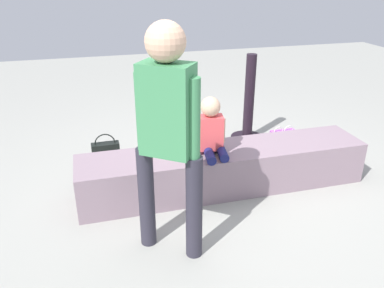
{
  "coord_description": "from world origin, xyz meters",
  "views": [
    {
      "loc": [
        -1.07,
        -2.84,
        1.8
      ],
      "look_at": [
        -0.39,
        -0.35,
        0.63
      ],
      "focal_mm": 36.68,
      "sensor_mm": 36.0,
      "label": 1
    }
  ],
  "objects_px": {
    "gift_bag": "(282,144)",
    "party_cup_red": "(238,159)",
    "cake_plate": "(172,151)",
    "adult_standing": "(168,125)",
    "water_bottle_near_gift": "(164,143)",
    "child_seated": "(211,130)",
    "handbag_black_leather": "(106,153)"
  },
  "relations": [
    {
      "from": "gift_bag",
      "to": "party_cup_red",
      "type": "relative_size",
      "value": 3.48
    },
    {
      "from": "cake_plate",
      "to": "gift_bag",
      "type": "bearing_deg",
      "value": 15.87
    },
    {
      "from": "adult_standing",
      "to": "water_bottle_near_gift",
      "type": "relative_size",
      "value": 7.32
    },
    {
      "from": "child_seated",
      "to": "adult_standing",
      "type": "height_order",
      "value": "adult_standing"
    },
    {
      "from": "child_seated",
      "to": "cake_plate",
      "type": "bearing_deg",
      "value": 163.48
    },
    {
      "from": "child_seated",
      "to": "water_bottle_near_gift",
      "type": "bearing_deg",
      "value": 103.69
    },
    {
      "from": "cake_plate",
      "to": "water_bottle_near_gift",
      "type": "xyz_separation_m",
      "value": [
        0.09,
        0.82,
        -0.3
      ]
    },
    {
      "from": "gift_bag",
      "to": "water_bottle_near_gift",
      "type": "distance_m",
      "value": 1.23
    },
    {
      "from": "water_bottle_near_gift",
      "to": "party_cup_red",
      "type": "relative_size",
      "value": 2.08
    },
    {
      "from": "handbag_black_leather",
      "to": "party_cup_red",
      "type": "bearing_deg",
      "value": -15.65
    },
    {
      "from": "water_bottle_near_gift",
      "to": "handbag_black_leather",
      "type": "distance_m",
      "value": 0.62
    },
    {
      "from": "child_seated",
      "to": "gift_bag",
      "type": "relative_size",
      "value": 1.38
    },
    {
      "from": "water_bottle_near_gift",
      "to": "handbag_black_leather",
      "type": "height_order",
      "value": "handbag_black_leather"
    },
    {
      "from": "child_seated",
      "to": "adult_standing",
      "type": "relative_size",
      "value": 0.31
    },
    {
      "from": "cake_plate",
      "to": "water_bottle_near_gift",
      "type": "relative_size",
      "value": 1.07
    },
    {
      "from": "adult_standing",
      "to": "party_cup_red",
      "type": "height_order",
      "value": "adult_standing"
    },
    {
      "from": "gift_bag",
      "to": "handbag_black_leather",
      "type": "height_order",
      "value": "gift_bag"
    },
    {
      "from": "child_seated",
      "to": "handbag_black_leather",
      "type": "relative_size",
      "value": 1.51
    },
    {
      "from": "gift_bag",
      "to": "water_bottle_near_gift",
      "type": "height_order",
      "value": "gift_bag"
    },
    {
      "from": "cake_plate",
      "to": "party_cup_red",
      "type": "distance_m",
      "value": 0.9
    },
    {
      "from": "adult_standing",
      "to": "water_bottle_near_gift",
      "type": "bearing_deg",
      "value": 80.19
    },
    {
      "from": "cake_plate",
      "to": "water_bottle_near_gift",
      "type": "bearing_deg",
      "value": 83.88
    },
    {
      "from": "party_cup_red",
      "to": "water_bottle_near_gift",
      "type": "bearing_deg",
      "value": 144.27
    },
    {
      "from": "cake_plate",
      "to": "adult_standing",
      "type": "bearing_deg",
      "value": -103.85
    },
    {
      "from": "adult_standing",
      "to": "cake_plate",
      "type": "xyz_separation_m",
      "value": [
        0.18,
        0.73,
        -0.53
      ]
    },
    {
      "from": "child_seated",
      "to": "water_bottle_near_gift",
      "type": "distance_m",
      "value": 1.06
    },
    {
      "from": "adult_standing",
      "to": "party_cup_red",
      "type": "relative_size",
      "value": 15.21
    },
    {
      "from": "water_bottle_near_gift",
      "to": "party_cup_red",
      "type": "height_order",
      "value": "water_bottle_near_gift"
    },
    {
      "from": "cake_plate",
      "to": "party_cup_red",
      "type": "relative_size",
      "value": 2.22
    },
    {
      "from": "cake_plate",
      "to": "party_cup_red",
      "type": "bearing_deg",
      "value": 24.67
    },
    {
      "from": "child_seated",
      "to": "party_cup_red",
      "type": "distance_m",
      "value": 0.82
    },
    {
      "from": "gift_bag",
      "to": "party_cup_red",
      "type": "bearing_deg",
      "value": -179.69
    }
  ]
}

